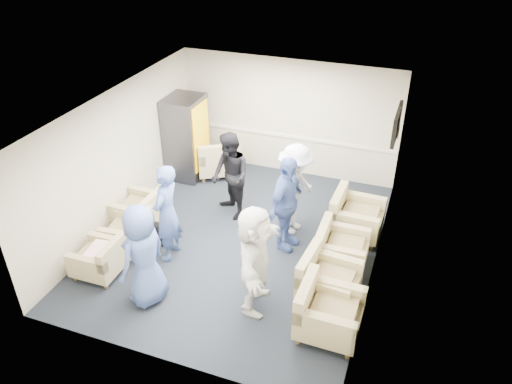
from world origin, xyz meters
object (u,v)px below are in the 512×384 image
(armchair_right_near, at_px, (326,313))
(armchair_left_near, at_px, (101,260))
(armchair_right_far, at_px, (354,217))
(person_front_right, at_px, (255,259))
(armchair_corner, at_px, (218,160))
(armchair_right_midfar, at_px, (339,249))
(person_mid_left, at_px, (167,213))
(person_back_left, at_px, (230,176))
(person_back_right, at_px, (295,190))
(armchair_left_far, at_px, (142,212))
(armchair_left_mid, at_px, (130,233))
(person_mid_right, at_px, (286,204))
(armchair_right_midnear, at_px, (325,282))
(vending_machine, at_px, (186,138))
(person_front_left, at_px, (143,256))

(armchair_right_near, bearing_deg, armchair_left_near, 90.92)
(armchair_right_near, relative_size, armchair_right_far, 0.97)
(person_front_right, bearing_deg, armchair_corner, 22.54)
(armchair_right_near, xyz_separation_m, person_front_right, (-1.19, 0.18, 0.56))
(armchair_left_near, xyz_separation_m, armchair_corner, (0.46, 3.97, 0.07))
(armchair_right_midfar, distance_m, person_mid_left, 3.09)
(person_back_left, height_order, person_back_right, person_back_right)
(person_mid_left, bearing_deg, armchair_right_midfar, 104.00)
(armchair_right_near, distance_m, person_back_right, 2.72)
(armchair_left_far, bearing_deg, armchair_left_near, 5.72)
(armchair_right_near, height_order, person_front_right, person_front_right)
(armchair_left_mid, xyz_separation_m, armchair_right_midfar, (3.74, 0.82, 0.03))
(armchair_right_midfar, relative_size, person_back_right, 0.47)
(person_back_left, relative_size, person_back_right, 0.98)
(armchair_left_mid, xyz_separation_m, armchair_right_far, (3.81, 1.85, 0.06))
(armchair_right_near, bearing_deg, person_front_right, 81.89)
(armchair_left_near, height_order, armchair_right_far, armchair_right_far)
(armchair_left_near, distance_m, person_mid_left, 1.37)
(armchair_corner, xyz_separation_m, person_mid_right, (2.28, -2.12, 0.55))
(person_mid_left, bearing_deg, armchair_right_near, 73.55)
(armchair_right_far, bearing_deg, person_mid_left, 123.08)
(armchair_right_far, height_order, person_back_left, person_back_left)
(armchair_right_far, xyz_separation_m, person_back_left, (-2.47, -0.19, 0.53))
(armchair_left_mid, distance_m, person_mid_left, 1.02)
(armchair_right_far, relative_size, person_mid_right, 0.52)
(armchair_right_midnear, relative_size, person_back_left, 0.53)
(armchair_right_midfar, distance_m, armchair_right_far, 1.03)
(person_front_right, bearing_deg, vending_machine, 31.23)
(person_mid_right, bearing_deg, armchair_right_far, -42.28)
(armchair_left_far, relative_size, armchair_corner, 0.68)
(armchair_left_mid, relative_size, armchair_left_far, 0.96)
(vending_machine, distance_m, person_back_left, 1.99)
(person_front_left, bearing_deg, person_mid_left, -155.70)
(person_mid_right, bearing_deg, armchair_left_near, 135.10)
(armchair_right_midnear, relative_size, person_mid_right, 0.51)
(armchair_left_near, relative_size, armchair_right_midnear, 0.81)
(armchair_right_far, bearing_deg, armchair_right_near, -176.52)
(person_front_right, bearing_deg, armchair_right_near, -107.49)
(armchair_left_mid, bearing_deg, armchair_left_far, -172.72)
(armchair_left_near, height_order, armchair_left_far, armchair_left_far)
(armchair_left_near, xyz_separation_m, person_front_right, (2.75, 0.20, 0.62))
(person_front_left, distance_m, person_back_right, 3.15)
(armchair_left_near, relative_size, armchair_left_far, 0.88)
(armchair_left_mid, relative_size, armchair_right_midfar, 0.98)
(person_mid_left, bearing_deg, armchair_left_mid, -88.63)
(armchair_right_far, bearing_deg, armchair_right_midnear, 179.12)
(armchair_left_mid, bearing_deg, person_front_left, 37.61)
(armchair_right_midnear, bearing_deg, armchair_right_near, -161.27)
(armchair_right_midfar, height_order, armchair_right_far, armchair_right_far)
(person_mid_left, bearing_deg, armchair_left_near, -46.14)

